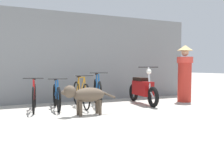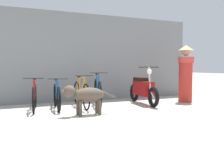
# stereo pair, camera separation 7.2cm
# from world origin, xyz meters

# --- Properties ---
(ground_plane) EXTENTS (60.00, 60.00, 0.00)m
(ground_plane) POSITION_xyz_m (0.00, 0.00, 0.00)
(ground_plane) COLOR #ADA89E
(shop_wall_back) EXTENTS (9.27, 0.20, 2.69)m
(shop_wall_back) POSITION_xyz_m (0.00, 3.25, 1.35)
(shop_wall_back) COLOR slate
(shop_wall_back) RESTS_ON ground
(bicycle_0) EXTENTS (0.47, 1.59, 0.81)m
(bicycle_0) POSITION_xyz_m (-0.89, 2.01, 0.34)
(bicycle_0) COLOR black
(bicycle_0) RESTS_ON ground
(bicycle_1) EXTENTS (0.46, 1.55, 0.79)m
(bicycle_1) POSITION_xyz_m (-0.35, 1.97, 0.32)
(bicycle_1) COLOR black
(bicycle_1) RESTS_ON ground
(bicycle_2) EXTENTS (0.46, 1.63, 0.86)m
(bicycle_2) POSITION_xyz_m (0.28, 1.94, 0.36)
(bicycle_2) COLOR black
(bicycle_2) RESTS_ON ground
(bicycle_3) EXTENTS (0.62, 1.73, 0.92)m
(bicycle_3) POSITION_xyz_m (0.76, 1.99, 0.37)
(bicycle_3) COLOR black
(bicycle_3) RESTS_ON ground
(motorcycle) EXTENTS (0.58, 1.85, 1.07)m
(motorcycle) POSITION_xyz_m (2.07, 1.78, 0.42)
(motorcycle) COLOR black
(motorcycle) RESTS_ON ground
(stray_dog) EXTENTS (1.28, 0.32, 0.67)m
(stray_dog) POSITION_xyz_m (0.00, 0.86, 0.45)
(stray_dog) COLOR #4C3F33
(stray_dog) RESTS_ON ground
(person_in_robes) EXTENTS (0.67, 0.67, 1.71)m
(person_in_robes) POSITION_xyz_m (3.45, 1.61, 0.89)
(person_in_robes) COLOR #B72D23
(person_in_robes) RESTS_ON ground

